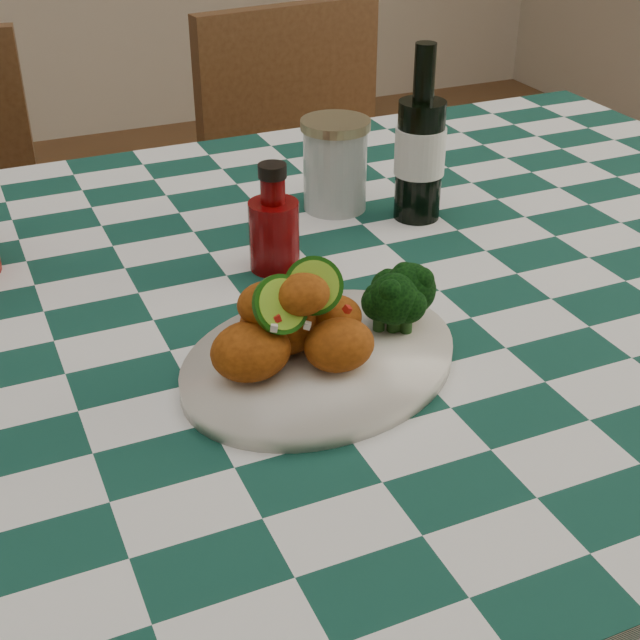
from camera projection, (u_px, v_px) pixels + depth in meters
name	position (u px, v px, depth m)	size (l,w,h in m)	color
dining_table	(258.00, 562.00, 1.17)	(1.66, 1.06, 0.79)	#123F34
plate	(320.00, 362.00, 0.85)	(0.29, 0.22, 0.02)	silver
fried_chicken_pile	(299.00, 318.00, 0.81)	(0.14, 0.10, 0.09)	#A1490F
broccoli_side	(400.00, 302.00, 0.87)	(0.08, 0.08, 0.06)	black
ketchup_bottle	(274.00, 218.00, 1.00)	(0.06, 0.06, 0.13)	#5D0405
mason_jar	(335.00, 165.00, 1.16)	(0.09, 0.09, 0.12)	#B2BCBA
beer_bottle	(421.00, 134.00, 1.11)	(0.06, 0.06, 0.22)	black
wooden_chair_right	(335.00, 245.00, 1.86)	(0.41, 0.43, 0.90)	#472814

